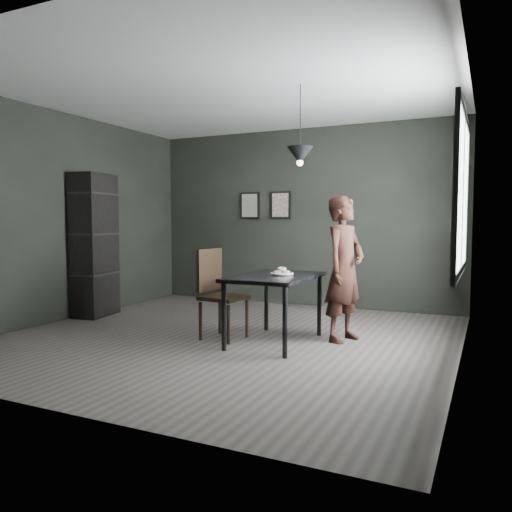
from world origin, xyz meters
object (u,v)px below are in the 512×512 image
at_px(woman, 344,269).
at_px(wood_chair, 217,288).
at_px(shelf_unit, 95,245).
at_px(pendant_lamp, 300,155).
at_px(cafe_table, 275,282).
at_px(white_plate, 282,274).

distance_m(woman, wood_chair, 1.46).
distance_m(shelf_unit, pendant_lamp, 3.35).
height_order(cafe_table, pendant_lamp, pendant_lamp).
distance_m(woman, pendant_lamp, 1.35).
distance_m(cafe_table, white_plate, 0.12).
relative_size(cafe_table, pendant_lamp, 1.39).
bearing_deg(wood_chair, cafe_table, 11.94).
bearing_deg(wood_chair, woman, 25.97).
height_order(cafe_table, shelf_unit, shelf_unit).
distance_m(white_plate, pendant_lamp, 1.31).
bearing_deg(shelf_unit, wood_chair, -20.56).
height_order(white_plate, wood_chair, wood_chair).
relative_size(shelf_unit, pendant_lamp, 2.31).
xyz_separation_m(cafe_table, wood_chair, (-0.68, -0.07, -0.09)).
relative_size(woman, pendant_lamp, 1.88).
bearing_deg(cafe_table, shelf_unit, 172.69).
bearing_deg(wood_chair, white_plate, 16.63).
height_order(shelf_unit, pendant_lamp, pendant_lamp).
height_order(woman, shelf_unit, shelf_unit).
distance_m(white_plate, woman, 0.71).
relative_size(woman, shelf_unit, 0.81).
relative_size(cafe_table, shelf_unit, 0.60).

